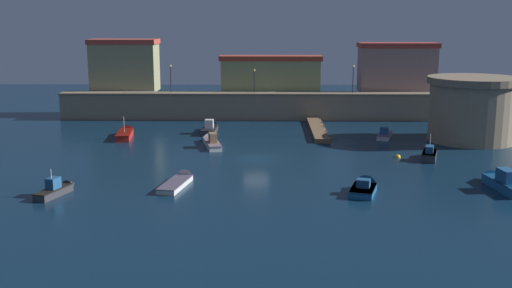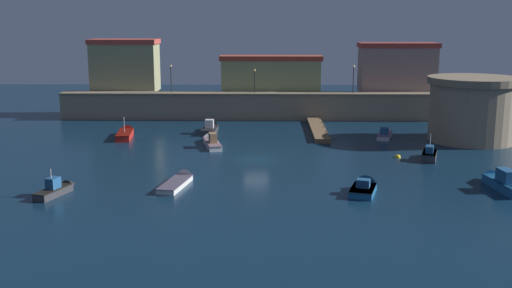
% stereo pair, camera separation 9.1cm
% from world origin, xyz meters
% --- Properties ---
extents(ground_plane, '(143.43, 143.43, 0.00)m').
position_xyz_m(ground_plane, '(0.00, 0.00, 0.00)').
color(ground_plane, '#0C2338').
extents(quay_wall, '(56.53, 3.18, 3.82)m').
position_xyz_m(quay_wall, '(0.00, 25.35, 1.92)').
color(quay_wall, gray).
rests_on(quay_wall, ground).
extents(old_town_backdrop, '(50.65, 5.24, 7.58)m').
position_xyz_m(old_town_backdrop, '(0.13, 29.01, 6.99)').
color(old_town_backdrop, gray).
rests_on(old_town_backdrop, ground).
extents(fortress_tower, '(10.61, 10.61, 7.50)m').
position_xyz_m(fortress_tower, '(25.01, 10.04, 3.81)').
color(fortress_tower, gray).
rests_on(fortress_tower, ground).
extents(pier_dock, '(1.84, 15.86, 0.70)m').
position_xyz_m(pier_dock, '(7.54, 15.98, 0.27)').
color(pier_dock, brown).
rests_on(pier_dock, ground).
extents(quay_lamp_0, '(0.32, 0.32, 3.88)m').
position_xyz_m(quay_lamp_0, '(-12.62, 25.35, 6.36)').
color(quay_lamp_0, black).
rests_on(quay_lamp_0, quay_wall).
extents(quay_lamp_1, '(0.32, 0.32, 3.28)m').
position_xyz_m(quay_lamp_1, '(-0.76, 25.35, 6.02)').
color(quay_lamp_1, black).
rests_on(quay_lamp_1, quay_wall).
extents(quay_lamp_2, '(0.32, 0.32, 3.86)m').
position_xyz_m(quay_lamp_2, '(13.17, 25.35, 6.35)').
color(quay_lamp_2, black).
rests_on(quay_lamp_2, quay_wall).
extents(moored_boat_0, '(2.36, 6.94, 3.01)m').
position_xyz_m(moored_boat_0, '(-16.14, 11.74, 0.42)').
color(moored_boat_0, red).
rests_on(moored_boat_0, ground).
extents(moored_boat_1, '(2.60, 4.69, 2.88)m').
position_xyz_m(moored_boat_1, '(17.79, 0.63, 0.51)').
color(moored_boat_1, '#333338').
rests_on(moored_boat_1, ground).
extents(moored_boat_2, '(2.20, 6.90, 2.13)m').
position_xyz_m(moored_boat_2, '(20.90, -10.38, 0.57)').
color(moored_boat_2, '#195689').
rests_on(moored_boat_2, ground).
extents(moored_boat_3, '(2.78, 5.33, 1.76)m').
position_xyz_m(moored_boat_3, '(15.42, 12.22, 0.39)').
color(moored_boat_3, silver).
rests_on(moored_boat_3, ground).
extents(moored_boat_4, '(2.66, 6.68, 1.45)m').
position_xyz_m(moored_boat_4, '(-6.45, -9.46, 0.27)').
color(moored_boat_4, silver).
rests_on(moored_boat_4, ground).
extents(moored_boat_5, '(3.05, 4.91, 1.84)m').
position_xyz_m(moored_boat_5, '(9.22, -11.65, 0.35)').
color(moored_boat_5, '#195689').
rests_on(moored_boat_5, ground).
extents(moored_boat_6, '(1.79, 6.32, 2.20)m').
position_xyz_m(moored_boat_6, '(-6.12, 15.28, 0.48)').
color(moored_boat_6, '#333338').
rests_on(moored_boat_6, ground).
extents(moored_boat_7, '(2.98, 7.42, 2.01)m').
position_xyz_m(moored_boat_7, '(-5.28, 7.03, 0.43)').
color(moored_boat_7, white).
rests_on(moored_boat_7, ground).
extents(moored_boat_8, '(2.49, 4.95, 2.52)m').
position_xyz_m(moored_boat_8, '(-15.97, -12.96, 0.45)').
color(moored_boat_8, '#333338').
rests_on(moored_boat_8, ground).
extents(mooring_buoy_0, '(0.61, 0.61, 0.61)m').
position_xyz_m(mooring_buoy_0, '(14.64, 1.08, 0.00)').
color(mooring_buoy_0, yellow).
rests_on(mooring_buoy_0, ground).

